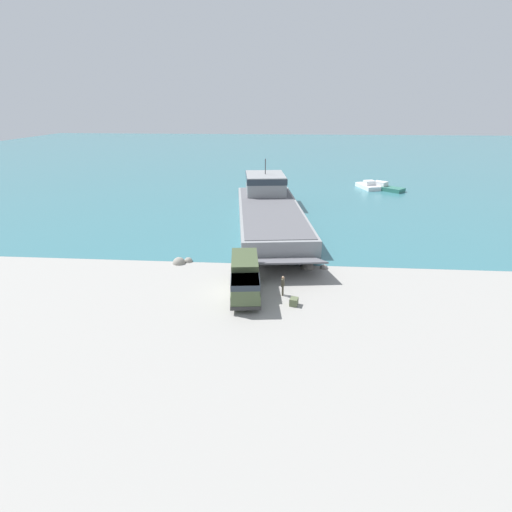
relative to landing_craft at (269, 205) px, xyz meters
name	(u,v)px	position (x,y,z in m)	size (l,w,h in m)	color
ground_plane	(233,292)	(-1.96, -25.10, -1.75)	(240.00, 240.00, 0.00)	gray
water_surface	(273,156)	(-1.96, 71.63, -1.75)	(240.00, 180.00, 0.01)	#336B75
landing_craft	(269,205)	(0.00, 0.00, 0.00)	(12.33, 35.68, 7.40)	gray
military_truck	(245,277)	(-0.86, -25.34, -0.17)	(3.27, 7.69, 3.00)	#475638
soldier_on_ramp	(283,284)	(2.43, -25.36, -0.70)	(0.32, 0.48, 1.80)	#4C4738
moored_boat_a	(368,186)	(18.35, 22.17, -1.23)	(4.22, 6.25, 1.59)	white
moored_boat_b	(382,187)	(20.83, 21.16, -1.25)	(7.71, 7.20, 1.52)	#2D7060
mooring_bollard	(300,263)	(4.07, -18.68, -1.33)	(0.25, 0.25, 0.77)	#333338
cargo_crate	(294,302)	(3.38, -27.12, -1.44)	(0.63, 0.75, 0.63)	#566042
shoreline_rock_a	(308,268)	(4.91, -19.13, -1.75)	(1.29, 1.29, 1.29)	#66605B
shoreline_rock_b	(188,261)	(-7.61, -18.25, -1.75)	(0.89, 0.89, 0.89)	gray
shoreline_rock_c	(324,268)	(6.50, -19.00, -1.75)	(0.80, 0.80, 0.80)	gray
shoreline_rock_d	(179,263)	(-8.47, -18.82, -1.75)	(1.30, 1.30, 1.30)	gray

